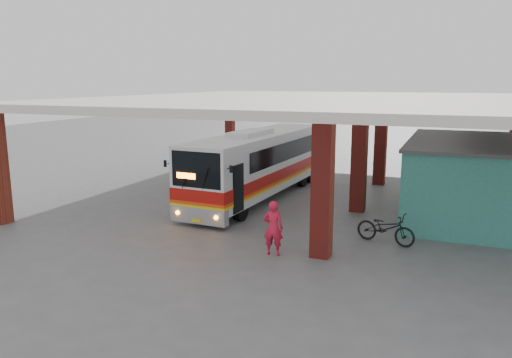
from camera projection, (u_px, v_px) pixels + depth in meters
The scene contains 8 objects.
ground at pixel (266, 222), 19.59m from camera, with size 90.00×90.00×0.00m, color #515154.
brick_columns at pixel (333, 152), 23.18m from camera, with size 20.10×21.60×4.35m.
canopy_roof at pixel (323, 100), 24.44m from camera, with size 21.00×23.00×0.30m, color silver.
shop_building at pixel (475, 178), 20.15m from camera, with size 5.20×8.20×3.11m.
coach_bus at pixel (259, 164), 23.25m from camera, with size 2.91×11.32×3.27m.
motorcycle at pixel (386, 228), 16.91m from camera, with size 0.72×2.05×1.08m, color black.
pedestrian at pixel (273, 228), 15.72m from camera, with size 0.65×0.42×1.77m, color red.
red_chair at pixel (411, 190), 23.42m from camera, with size 0.51×0.51×0.89m.
Camera 1 is at (6.75, -17.65, 5.46)m, focal length 35.00 mm.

